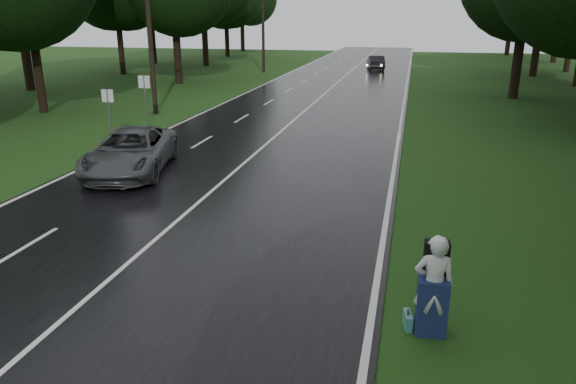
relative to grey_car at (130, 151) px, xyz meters
name	(u,v)px	position (x,y,z in m)	size (l,w,h in m)	color
ground	(87,301)	(3.72, -8.81, -0.82)	(160.00, 160.00, 0.00)	#1E4213
road	(294,121)	(3.72, 11.19, -0.80)	(12.00, 140.00, 0.04)	black
lane_center	(294,120)	(3.72, 11.19, -0.78)	(0.12, 140.00, 0.01)	silver
grey_car	(130,151)	(0.00, 0.00, 0.00)	(2.60, 5.65, 1.57)	#444648
far_car	(376,62)	(6.04, 41.15, -0.06)	(1.53, 4.37, 1.44)	black
hitchhiker	(433,289)	(10.61, -8.42, 0.09)	(0.75, 0.68, 1.98)	silver
suitcase	(408,320)	(10.20, -8.32, -0.68)	(0.12, 0.42, 0.30)	teal
utility_pole_mid	(156,114)	(-4.78, 11.70, -0.82)	(1.80, 0.28, 10.28)	black
utility_pole_far	(264,72)	(-4.78, 35.84, -0.82)	(1.80, 0.28, 10.94)	black
road_sign_a	(112,141)	(-3.48, 4.54, -0.82)	(0.57, 0.10, 2.39)	white
road_sign_b	(148,126)	(-3.48, 8.09, -0.82)	(0.63, 0.10, 2.63)	white
tree_left_d	(44,112)	(-11.57, 10.61, -0.82)	(9.19, 9.19, 14.36)	black
tree_left_e	(179,84)	(-9.38, 25.47, -0.82)	(9.28, 9.28, 14.51)	black
tree_left_f	(206,66)	(-13.18, 41.54, -0.82)	(10.47, 10.47, 16.37)	black
tree_right_e	(512,98)	(16.92, 22.94, -0.82)	(9.32, 9.32, 14.57)	black
tree_right_f	(532,76)	(21.09, 38.35, -0.82)	(10.30, 10.30, 16.09)	black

